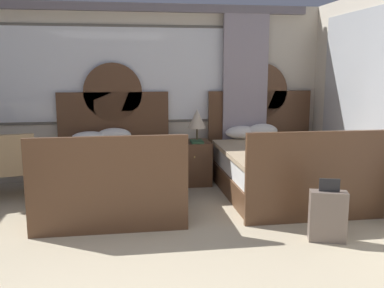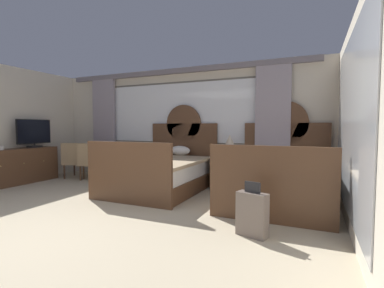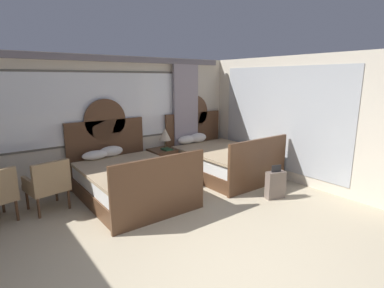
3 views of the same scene
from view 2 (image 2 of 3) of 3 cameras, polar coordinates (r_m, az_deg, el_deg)
ground_plane at (r=3.80m, az=-32.43°, el=-16.98°), size 24.00×24.00×0.00m
wall_back_window at (r=6.73m, az=-2.69°, el=4.61°), size 6.84×0.22×2.70m
wall_right_mirror at (r=3.75m, az=30.81°, el=3.83°), size 0.08×4.67×2.70m
bed_near_window at (r=5.75m, az=-6.27°, el=-5.73°), size 1.68×2.24×1.82m
bed_near_mirror at (r=5.03m, az=17.46°, el=-7.20°), size 1.68×2.24×1.82m
nightstand_between_beds at (r=5.95m, az=7.03°, el=-5.92°), size 0.54×0.57×0.65m
table_lamp_on_nightstand at (r=5.84m, az=7.78°, el=0.45°), size 0.27×0.27×0.49m
book_on_nightstand at (r=5.78m, az=7.33°, el=-2.80°), size 0.18×0.26×0.03m
dresser_minibar at (r=7.47m, az=-32.45°, el=-3.90°), size 0.51×1.82×0.81m
tv_flatscreen at (r=7.65m, az=-29.76°, el=1.97°), size 0.20×0.87×0.67m
cup_on_dresser at (r=7.16m, az=-34.57°, el=-0.68°), size 0.11×0.08×0.08m
armchair_by_window_left at (r=6.74m, az=-14.75°, el=-3.43°), size 0.70×0.70×0.90m
armchair_by_window_centre at (r=7.26m, az=-19.67°, el=-3.03°), size 0.75×0.75×0.90m
armchair_by_window_right at (r=7.64m, az=-22.60°, el=-2.78°), size 0.76×0.76×0.90m
suitcase_on_floor at (r=3.46m, az=12.29°, el=-13.91°), size 0.40×0.26×0.65m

